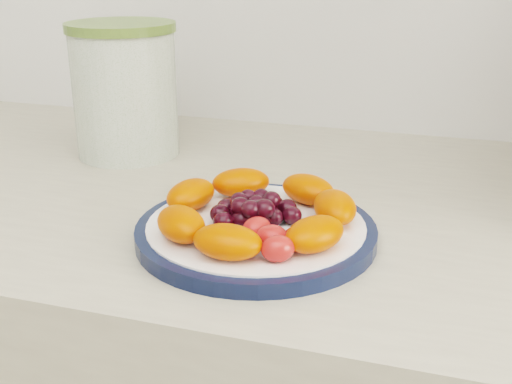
% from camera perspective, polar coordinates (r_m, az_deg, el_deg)
% --- Properties ---
extents(plate_rim, '(0.24, 0.24, 0.01)m').
position_cam_1_polar(plate_rim, '(0.63, 0.00, -3.59)').
color(plate_rim, '#0D1733').
rests_on(plate_rim, counter).
extents(plate_face, '(0.22, 0.22, 0.02)m').
position_cam_1_polar(plate_face, '(0.63, 0.00, -3.51)').
color(plate_face, white).
rests_on(plate_face, counter).
extents(canister, '(0.16, 0.16, 0.17)m').
position_cam_1_polar(canister, '(0.89, -11.54, 8.48)').
color(canister, '#325714').
rests_on(canister, counter).
extents(canister_lid, '(0.17, 0.17, 0.01)m').
position_cam_1_polar(canister_lid, '(0.88, -11.97, 14.17)').
color(canister_lid, '#556D30').
rests_on(canister_lid, canister).
extents(fruit_plate, '(0.21, 0.20, 0.03)m').
position_cam_1_polar(fruit_plate, '(0.62, 0.17, -1.73)').
color(fruit_plate, '#D13000').
rests_on(fruit_plate, plate_face).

